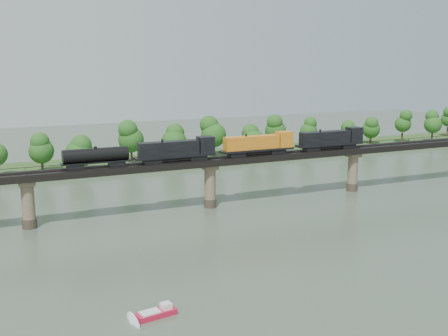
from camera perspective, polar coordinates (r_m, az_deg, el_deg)
name	(u,v)px	position (r m, az deg, el deg)	size (l,w,h in m)	color
ground	(271,247)	(105.26, 4.83, -7.97)	(400.00, 400.00, 0.00)	#3B4A3A
far_bank	(145,162)	(181.80, -7.99, 0.56)	(300.00, 24.00, 1.60)	#29471C
bridge	(210,184)	(129.81, -1.43, -1.66)	(236.00, 30.00, 11.50)	#473A2D
bridge_superstructure	(210,157)	(128.51, -1.44, 1.09)	(220.00, 4.90, 0.75)	black
far_treeline	(123,141)	(174.15, -10.26, 2.69)	(289.06, 17.54, 13.60)	#382619
freight_train	(232,146)	(130.26, 0.77, 2.21)	(75.06, 2.92, 5.17)	black
motorboat	(157,313)	(79.29, -6.87, -14.39)	(5.85, 2.92, 1.56)	red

